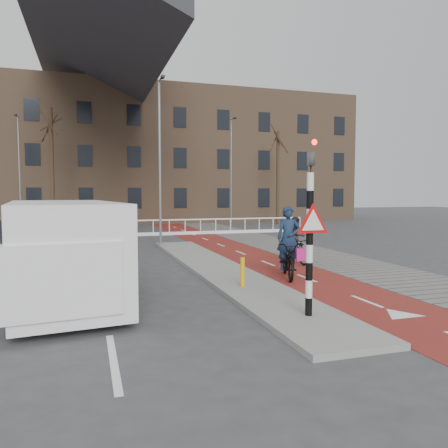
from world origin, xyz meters
name	(u,v)px	position (x,y,z in m)	size (l,w,h in m)	color
ground	(291,297)	(0.00, 0.00, 0.00)	(120.00, 120.00, 0.00)	#38383A
bike_lane	(227,247)	(1.50, 10.00, 0.01)	(2.50, 60.00, 0.01)	maroon
sidewalk	(280,245)	(4.30, 10.00, 0.01)	(3.00, 60.00, 0.01)	slate
curb_island	(219,269)	(-0.70, 4.00, 0.06)	(1.80, 16.00, 0.12)	gray
traffic_signal	(310,223)	(-0.60, -2.02, 1.99)	(0.80, 0.80, 3.68)	black
bollard	(243,272)	(-0.94, 0.99, 0.51)	(0.12, 0.12, 0.77)	#F1AE0D
cyclist_near	(288,254)	(0.99, 2.24, 0.74)	(1.36, 2.25, 2.18)	black
cyclist_far	(296,244)	(2.45, 4.60, 0.72)	(0.77, 1.61, 1.72)	black
van	(64,251)	(-5.39, 0.96, 1.26)	(2.85, 5.78, 2.39)	white
railing	(85,232)	(-5.00, 17.00, 0.31)	(28.00, 0.10, 0.99)	silver
townhouse_row	(107,136)	(-3.00, 32.00, 7.81)	(46.00, 10.00, 15.90)	#7F6047
tree_mid	(52,170)	(-7.10, 22.36, 4.20)	(0.30, 0.30, 8.40)	black
tree_right	(278,178)	(10.37, 23.73, 3.87)	(0.25, 0.25, 7.73)	black
streetlight_near	(160,165)	(-1.53, 10.88, 3.95)	(0.12, 0.12, 7.89)	slate
streetlight_left	(20,173)	(-9.31, 23.71, 4.00)	(0.12, 0.12, 8.00)	slate
streetlight_right	(231,173)	(6.00, 22.91, 4.22)	(0.12, 0.12, 8.44)	slate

